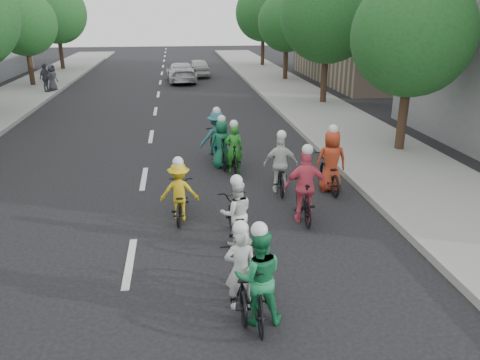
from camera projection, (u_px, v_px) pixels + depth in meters
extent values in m
plane|color=black|center=(130.00, 263.00, 9.33)|extent=(120.00, 120.00, 0.00)
cube|color=gray|center=(344.00, 128.00, 19.63)|extent=(4.00, 80.00, 0.15)
cube|color=#999993|center=(299.00, 129.00, 19.37)|extent=(0.18, 80.00, 0.18)
cube|color=gray|center=(390.00, 22.00, 32.33)|extent=(10.00, 14.00, 8.00)
cylinder|color=black|center=(31.00, 69.00, 30.25)|extent=(0.32, 0.32, 2.27)
sphere|color=#1B511B|center=(24.00, 23.00, 29.28)|extent=(4.00, 4.00, 4.00)
cylinder|color=black|center=(61.00, 55.00, 38.59)|extent=(0.32, 0.32, 2.48)
sphere|color=#1B511B|center=(56.00, 13.00, 37.47)|extent=(4.80, 4.80, 4.80)
cylinder|color=black|center=(402.00, 121.00, 16.20)|extent=(0.32, 0.32, 2.27)
sphere|color=#1B511B|center=(412.00, 35.00, 15.23)|extent=(4.00, 4.00, 4.00)
cylinder|color=black|center=(324.00, 81.00, 24.54)|extent=(0.32, 0.32, 2.48)
sphere|color=#1B511B|center=(328.00, 15.00, 23.42)|extent=(4.80, 4.80, 4.80)
cylinder|color=black|center=(285.00, 64.00, 32.96)|extent=(0.32, 0.32, 2.27)
sphere|color=#1B511B|center=(287.00, 22.00, 31.99)|extent=(4.00, 4.00, 4.00)
cylinder|color=black|center=(263.00, 52.00, 41.30)|extent=(0.32, 0.32, 2.48)
sphere|color=#1B511B|center=(263.00, 13.00, 40.18)|extent=(4.80, 4.80, 4.80)
imported|color=black|center=(240.00, 281.00, 7.87)|extent=(0.65, 1.72, 0.89)
imported|color=silver|center=(241.00, 270.00, 7.68)|extent=(0.55, 0.37, 1.47)
sphere|color=white|center=(241.00, 228.00, 7.42)|extent=(0.26, 0.26, 0.26)
imported|color=black|center=(257.00, 289.00, 7.53)|extent=(0.60, 1.75, 1.03)
imported|color=#1D834B|center=(259.00, 277.00, 7.34)|extent=(0.82, 0.66, 1.60)
sphere|color=white|center=(259.00, 230.00, 7.06)|extent=(0.26, 0.26, 0.26)
imported|color=black|center=(180.00, 201.00, 11.24)|extent=(0.73, 1.68, 0.86)
imported|color=gold|center=(179.00, 191.00, 11.05)|extent=(0.97, 0.62, 1.42)
sphere|color=white|center=(178.00, 162.00, 10.80)|extent=(0.26, 0.26, 0.26)
imported|color=black|center=(304.00, 200.00, 11.11)|extent=(0.56, 1.67, 0.99)
imported|color=#F1556F|center=(306.00, 187.00, 10.89)|extent=(1.05, 0.49, 1.75)
sphere|color=white|center=(308.00, 150.00, 10.58)|extent=(0.26, 0.26, 0.26)
imported|color=black|center=(329.00, 173.00, 13.02)|extent=(0.70, 1.84, 0.96)
imported|color=#B1391C|center=(331.00, 161.00, 12.79)|extent=(0.86, 0.58, 1.73)
sphere|color=white|center=(333.00, 129.00, 12.49)|extent=(0.26, 0.26, 0.26)
imported|color=black|center=(234.00, 158.00, 14.46)|extent=(0.44, 1.50, 0.90)
imported|color=#288E26|center=(234.00, 149.00, 14.26)|extent=(0.56, 0.37, 1.51)
sphere|color=white|center=(234.00, 124.00, 13.99)|extent=(0.26, 0.26, 0.26)
imported|color=black|center=(236.00, 221.00, 10.02)|extent=(0.74, 1.87, 0.96)
imported|color=silver|center=(236.00, 213.00, 9.85)|extent=(0.72, 0.58, 1.43)
sphere|color=white|center=(236.00, 181.00, 9.59)|extent=(0.26, 0.26, 0.26)
imported|color=black|center=(217.00, 145.00, 15.42)|extent=(0.80, 1.92, 1.12)
imported|color=#256770|center=(217.00, 137.00, 15.22)|extent=(1.18, 0.79, 1.70)
sphere|color=white|center=(217.00, 111.00, 14.93)|extent=(0.26, 0.26, 0.26)
imported|color=black|center=(280.00, 175.00, 12.95)|extent=(0.77, 1.74, 0.89)
imported|color=white|center=(281.00, 164.00, 12.73)|extent=(0.97, 0.49, 1.60)
sphere|color=white|center=(282.00, 135.00, 12.45)|extent=(0.26, 0.26, 0.26)
imported|color=black|center=(222.00, 151.00, 14.93)|extent=(0.54, 1.69, 1.01)
imported|color=#156240|center=(222.00, 144.00, 14.74)|extent=(0.78, 0.52, 1.55)
sphere|color=white|center=(222.00, 119.00, 14.47)|extent=(0.26, 0.26, 0.26)
imported|color=silver|center=(181.00, 72.00, 32.51)|extent=(2.21, 4.76, 1.35)
imported|color=silver|center=(198.00, 67.00, 35.37)|extent=(1.75, 3.95, 1.32)
imported|color=#44444F|center=(45.00, 78.00, 27.64)|extent=(0.73, 1.05, 1.66)
imported|color=#464550|center=(52.00, 77.00, 28.10)|extent=(0.76, 0.90, 1.56)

